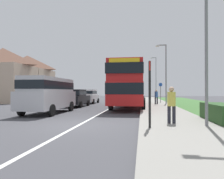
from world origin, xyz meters
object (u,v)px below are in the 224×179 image
Objects in this scene: double_decker_bus at (129,84)px; parked_car_black at (75,97)px; parked_car_white at (89,96)px; parked_van_silver at (49,92)px; pedestrian_walking_away at (156,96)px; street_lamp_mid at (165,70)px; cycle_route_sign at (161,92)px; street_lamp_far at (156,75)px; pedestrian_at_stop at (171,103)px; bus_stop_sign at (150,89)px; street_lamp_near at (204,15)px.

double_decker_bus is 2.70× the size of parked_car_black.
parked_van_silver is at bearing -88.92° from parked_car_white.
pedestrian_walking_away is 0.25× the size of street_lamp_mid.
parked_van_silver is 3.21× the size of pedestrian_walking_away.
parked_car_white is at bearing -169.54° from cycle_route_sign.
cycle_route_sign is at bearing 57.03° from parked_van_silver.
street_lamp_far is at bearing 63.77° from parked_car_white.
parked_van_silver is 31.47m from street_lamp_far.
parked_car_black is 2.54× the size of pedestrian_at_stop.
bus_stop_sign is (6.68, -16.81, 0.61)m from parked_car_white.
parked_car_white is 18.62m from street_lamp_near.
double_decker_bus reaches higher than parked_van_silver.
double_decker_bus is 1.37× the size of street_lamp_far.
street_lamp_far reaches higher than parked_van_silver.
parked_car_black is 12.60m from pedestrian_at_stop.
street_lamp_near is at bearing -19.88° from pedestrian_at_stop.
street_lamp_mid reaches higher than parked_car_white.
cycle_route_sign is at bearing 64.21° from double_decker_bus.
pedestrian_walking_away is at bearing 52.61° from double_decker_bus.
street_lamp_near is at bearing -90.27° from street_lamp_mid.
pedestrian_walking_away is at bearing -93.42° from street_lamp_far.
cycle_route_sign is at bearing 10.46° from parked_car_white.
street_lamp_near is at bearing -61.17° from parked_car_white.
parked_car_black is at bearing -179.79° from double_decker_bus.
parked_car_white is 8.16m from pedestrian_walking_away.
street_lamp_far is at bearing 88.42° from cycle_route_sign.
pedestrian_walking_away is 20.93m from street_lamp_far.
parked_van_silver is 15.54m from cycle_route_sign.
street_lamp_far is (0.33, 34.57, 0.27)m from street_lamp_near.
parked_car_black is (-5.17, -0.02, -1.24)m from double_decker_bus.
street_lamp_far reaches higher than double_decker_bus.
bus_stop_sign is 18.52m from cycle_route_sign.
double_decker_bus is 11.43m from bus_stop_sign.
street_lamp_near reaches higher than parked_car_white.
parked_car_white is at bearing 171.02° from street_lamp_mid.
bus_stop_sign reaches higher than pedestrian_walking_away.
bus_stop_sign is at bearing -82.80° from double_decker_bus.
parked_car_white is 17.36m from pedestrian_at_stop.
double_decker_bus reaches higher than parked_car_white.
street_lamp_far is at bearing 80.81° from double_decker_bus.
street_lamp_near reaches higher than parked_van_silver.
street_lamp_far is (0.26, 19.96, 0.93)m from street_lamp_mid.
parked_van_silver is 0.81× the size of street_lamp_mid.
street_lamp_near reaches higher than cycle_route_sign.
cycle_route_sign is at bearing 90.46° from street_lamp_near.
parked_car_black is 0.64× the size of street_lamp_mid.
street_lamp_mid reaches higher than pedestrian_at_stop.
pedestrian_at_stop is at bearing -93.46° from cycle_route_sign.
street_lamp_mid is at bearing 84.96° from pedestrian_at_stop.
street_lamp_near is at bearing -90.54° from street_lamp_far.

